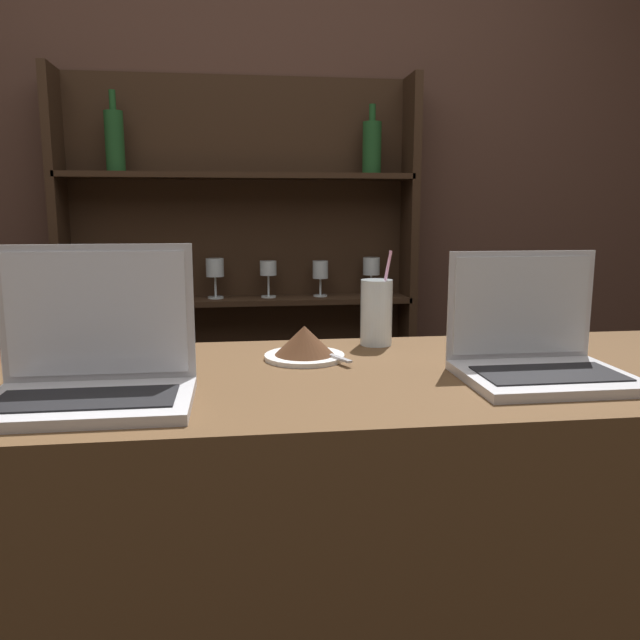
{
  "coord_description": "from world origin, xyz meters",
  "views": [
    {
      "loc": [
        -0.06,
        -0.84,
        1.32
      ],
      "look_at": [
        0.1,
        0.35,
        1.11
      ],
      "focal_mm": 35.0,
      "sensor_mm": 36.0,
      "label": 1
    }
  ],
  "objects_px": {
    "laptop_near": "(92,366)",
    "laptop_far": "(537,351)",
    "cake_plate": "(305,344)",
    "water_glass": "(376,312)"
  },
  "relations": [
    {
      "from": "laptop_near",
      "to": "cake_plate",
      "type": "xyz_separation_m",
      "value": [
        0.38,
        0.25,
        -0.03
      ]
    },
    {
      "from": "laptop_near",
      "to": "water_glass",
      "type": "height_order",
      "value": "laptop_near"
    },
    {
      "from": "cake_plate",
      "to": "laptop_far",
      "type": "bearing_deg",
      "value": -25.22
    },
    {
      "from": "laptop_far",
      "to": "cake_plate",
      "type": "relative_size",
      "value": 1.7
    },
    {
      "from": "laptop_near",
      "to": "laptop_far",
      "type": "relative_size",
      "value": 1.09
    },
    {
      "from": "laptop_far",
      "to": "laptop_near",
      "type": "bearing_deg",
      "value": -176.5
    },
    {
      "from": "cake_plate",
      "to": "laptop_near",
      "type": "bearing_deg",
      "value": -146.89
    },
    {
      "from": "laptop_near",
      "to": "cake_plate",
      "type": "distance_m",
      "value": 0.45
    },
    {
      "from": "laptop_near",
      "to": "laptop_far",
      "type": "xyz_separation_m",
      "value": [
        0.8,
        0.05,
        -0.01
      ]
    },
    {
      "from": "laptop_near",
      "to": "laptop_far",
      "type": "height_order",
      "value": "laptop_near"
    }
  ]
}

